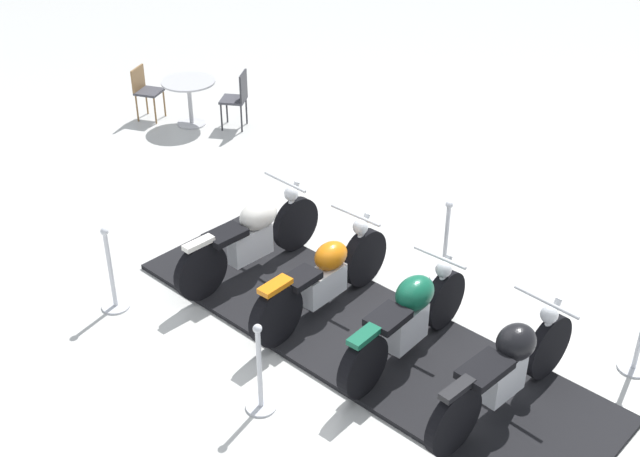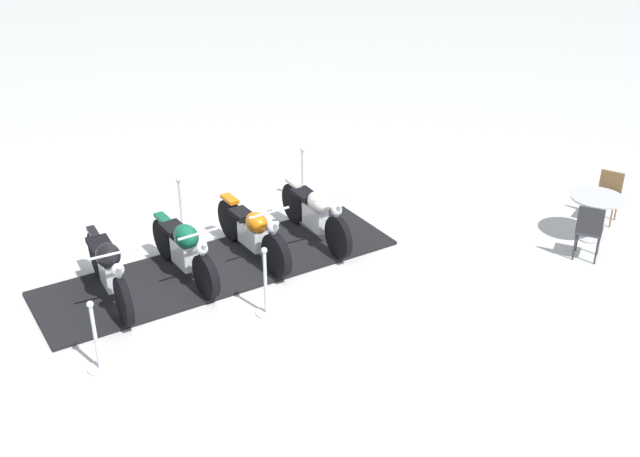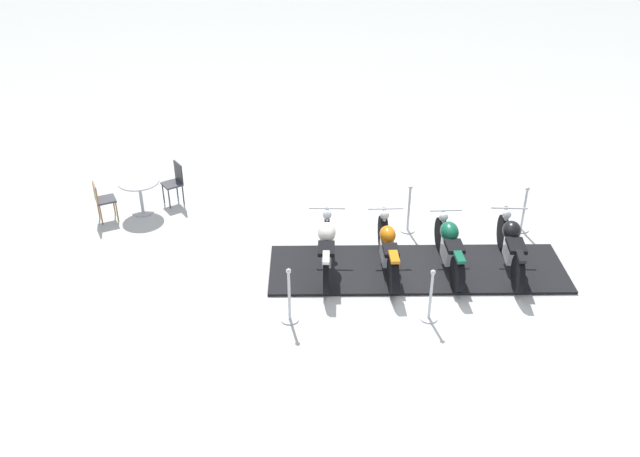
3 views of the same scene
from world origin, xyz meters
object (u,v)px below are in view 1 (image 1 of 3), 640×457
stanchion_right_front (639,344)px  stanchion_right_mid (445,254)px  motorcycle_copper (324,277)px  cafe_table (189,91)px  motorcycle_forest (408,318)px  motorcycle_black (507,368)px  cafe_chair_near_table (145,89)px  cafe_chair_across_table (237,96)px  motorcycle_cream (252,235)px  stanchion_left_mid (260,381)px  stanchion_left_rear (112,282)px

stanchion_right_front → stanchion_right_mid: 2.43m
motorcycle_copper → cafe_table: size_ratio=2.45×
motorcycle_forest → motorcycle_black: bearing=-92.7°
cafe_chair_near_table → cafe_chair_across_table: size_ratio=0.93×
motorcycle_cream → stanchion_right_mid: motorcycle_cream is taller
stanchion_right_front → cafe_chair_across_table: bearing=-21.6°
stanchion_left_mid → cafe_table: size_ratio=1.15×
motorcycle_black → stanchion_right_front: (-0.95, -1.33, -0.23)m
stanchion_right_front → stanchion_left_rear: bearing=20.4°
stanchion_left_rear → stanchion_left_mid: bearing=168.4°
stanchion_right_mid → cafe_chair_near_table: bearing=-16.3°
motorcycle_forest → motorcycle_cream: 2.35m
motorcycle_copper → motorcycle_forest: bearing=-91.5°
cafe_chair_near_table → motorcycle_black: bearing=-38.8°
motorcycle_black → cafe_chair_across_table: bearing=71.2°
motorcycle_black → motorcycle_copper: motorcycle_copper is taller
cafe_table → cafe_chair_near_table: cafe_chair_near_table is taller
stanchion_left_rear → stanchion_right_front: 5.74m
stanchion_left_rear → stanchion_left_mid: stanchion_left_rear is taller
motorcycle_forest → cafe_table: 6.84m
motorcycle_black → motorcycle_cream: motorcycle_cream is taller
stanchion_right_mid → motorcycle_cream: bearing=28.5°
stanchion_left_mid → motorcycle_copper: bearing=-80.8°
motorcycle_cream → stanchion_right_front: 4.46m
stanchion_right_mid → cafe_chair_near_table: size_ratio=1.20×
motorcycle_black → stanchion_left_rear: 4.48m
stanchion_left_rear → stanchion_right_front: (-5.38, -2.00, -0.02)m
stanchion_right_mid → cafe_chair_across_table: bearing=-26.2°
motorcycle_black → stanchion_left_rear: bearing=113.8°
motorcycle_copper → cafe_chair_across_table: 5.36m
stanchion_right_front → motorcycle_forest: bearing=27.3°
motorcycle_copper → stanchion_right_front: motorcycle_copper is taller
motorcycle_black → stanchion_left_rear: motorcycle_black is taller
stanchion_left_rear → cafe_table: (2.54, -4.53, 0.24)m
stanchion_left_rear → cafe_table: bearing=-60.7°
stanchion_left_rear → motorcycle_cream: bearing=-124.9°
cafe_table → stanchion_left_mid: bearing=134.4°
motorcycle_forest → motorcycle_cream: motorcycle_cream is taller
motorcycle_forest → stanchion_right_front: 2.38m
motorcycle_cream → stanchion_right_front: size_ratio=2.10×
stanchion_left_mid → cafe_chair_near_table: (5.72, -4.83, 0.19)m
motorcycle_forest → cafe_chair_across_table: 6.39m
motorcycle_forest → stanchion_left_rear: bearing=114.7°
motorcycle_copper → stanchion_right_mid: bearing=-23.2°
cafe_chair_across_table → motorcycle_forest: bearing=120.3°
stanchion_right_front → stanchion_right_mid: size_ratio=0.95×
motorcycle_forest → stanchion_right_mid: 1.61m
motorcycle_copper → cafe_chair_across_table: size_ratio=2.25×
cafe_table → cafe_chair_near_table: bearing=13.6°
stanchion_left_rear → cafe_chair_across_table: 5.16m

